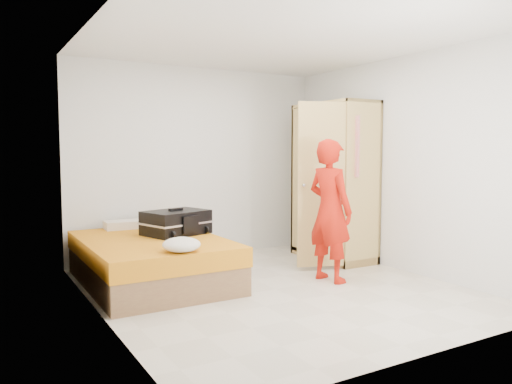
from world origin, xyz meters
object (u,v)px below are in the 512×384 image
person (330,211)px  round_cushion (181,245)px  bed (152,261)px  suitcase (176,223)px  wardrobe (333,186)px

person → round_cushion: 1.77m
bed → round_cushion: size_ratio=5.53×
suitcase → round_cushion: 1.04m
bed → round_cushion: 0.91m
wardrobe → suitcase: 2.20m
person → bed: bearing=52.9°
bed → suitcase: suitcase is taller
round_cushion → person: bearing=-1.6°
bed → round_cushion: round_cushion is taller
wardrobe → round_cushion: bearing=-161.7°
bed → wardrobe: size_ratio=0.96×
bed → person: size_ratio=1.27×
bed → person: (1.76, -0.90, 0.55)m
wardrobe → person: size_ratio=1.32×
bed → person: bearing=-27.1°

